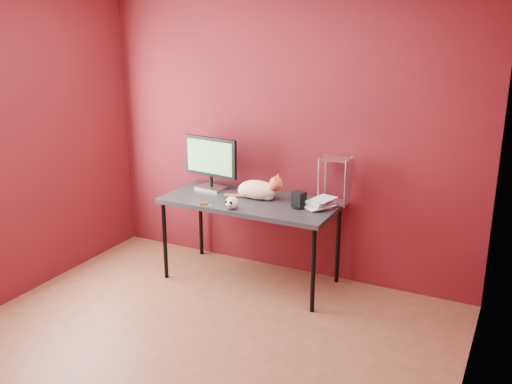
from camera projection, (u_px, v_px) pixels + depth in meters
The scene contains 11 objects.
room at pixel (169, 155), 3.44m from camera, with size 3.52×3.52×2.61m.
desk at pixel (251, 205), 4.89m from camera, with size 1.50×0.70×0.75m.
monitor at pixel (211, 160), 5.12m from camera, with size 0.55×0.20×0.48m.
cat at pixel (258, 190), 4.88m from camera, with size 0.51×0.20×0.24m.
skull_mug at pixel (232, 203), 4.63m from camera, with size 0.11×0.11×0.10m.
speaker at pixel (299, 200), 4.65m from camera, with size 0.12×0.12×0.14m.
book_stack at pixel (316, 146), 4.57m from camera, with size 0.24×0.25×1.02m.
wire_rack at pixel (335, 181), 4.74m from camera, with size 0.24×0.20×0.39m.
pocket_knife at pixel (204, 204), 4.75m from camera, with size 0.07×0.02×0.01m, color #A61B0C.
black_gadget at pixel (231, 208), 4.64m from camera, with size 0.05×0.03×0.02m, color black.
washer at pixel (210, 205), 4.73m from camera, with size 0.04×0.04×0.00m, color #ABACB0.
Camera 1 is at (1.97, -2.77, 2.24)m, focal length 40.00 mm.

